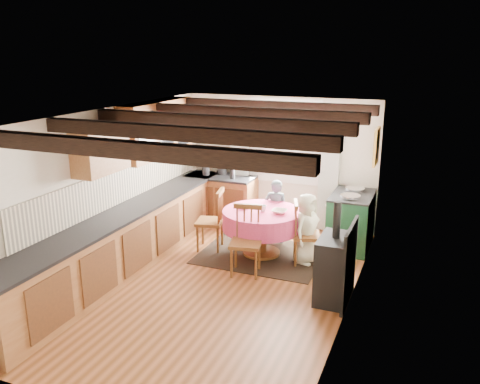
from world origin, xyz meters
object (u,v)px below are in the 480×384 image
at_px(cast_iron_stove, 335,252).
at_px(child_far, 276,211).
at_px(chair_near, 246,241).
at_px(dining_table, 262,233).
at_px(child_right, 306,229).
at_px(chair_right, 306,233).
at_px(chair_left, 210,219).
at_px(aga_range, 351,220).
at_px(cup, 263,208).

distance_m(cast_iron_stove, child_far, 2.13).
bearing_deg(chair_near, dining_table, 79.37).
bearing_deg(child_right, chair_right, -153.60).
bearing_deg(chair_left, dining_table, 81.91).
xyz_separation_m(chair_near, chair_right, (0.72, 0.71, -0.02)).
bearing_deg(aga_range, chair_near, -127.45).
bearing_deg(child_right, child_far, 63.26).
xyz_separation_m(chair_near, aga_range, (1.25, 1.63, -0.05)).
xyz_separation_m(dining_table, child_far, (0.03, 0.62, 0.18)).
relative_size(dining_table, cup, 11.57).
bearing_deg(chair_left, child_far, 114.40).
bearing_deg(aga_range, cup, -143.16).
height_order(chair_near, cast_iron_stove, cast_iron_stove).
relative_size(chair_left, chair_right, 1.04).
distance_m(cast_iron_stove, cup, 1.68).
bearing_deg(chair_right, child_right, -7.00).
relative_size(chair_near, aga_range, 1.01).
bearing_deg(aga_range, cast_iron_stove, -86.73).
height_order(chair_near, cup, chair_near).
distance_m(chair_left, child_right, 1.62).
bearing_deg(chair_near, child_right, 33.71).
bearing_deg(child_right, aga_range, -14.81).
bearing_deg(child_right, cast_iron_stove, -132.43).
bearing_deg(child_far, chair_near, 84.11).
distance_m(dining_table, cast_iron_stove, 1.74).
relative_size(chair_near, cast_iron_stove, 0.76).
relative_size(aga_range, child_right, 0.92).
relative_size(chair_right, aga_range, 0.97).
distance_m(child_right, cup, 0.75).
height_order(chair_near, chair_left, chair_near).
relative_size(chair_left, cup, 9.49).
relative_size(dining_table, cast_iron_stove, 0.92).
bearing_deg(cast_iron_stove, child_right, 122.10).
bearing_deg(cast_iron_stove, chair_right, 122.41).
xyz_separation_m(chair_right, cup, (-0.71, -0.00, 0.31)).
xyz_separation_m(dining_table, chair_near, (0.01, -0.74, 0.14)).
height_order(dining_table, aga_range, aga_range).
relative_size(child_far, cup, 10.29).
distance_m(chair_near, cup, 0.76).
bearing_deg(chair_left, cast_iron_stove, 54.61).
height_order(cast_iron_stove, child_right, cast_iron_stove).
xyz_separation_m(aga_range, child_right, (-0.53, -0.90, 0.09)).
height_order(dining_table, chair_right, chair_right).
relative_size(chair_right, cup, 9.17).
height_order(dining_table, cast_iron_stove, cast_iron_stove).
bearing_deg(child_right, dining_table, 104.39).
bearing_deg(aga_range, dining_table, -144.73).
relative_size(child_right, cup, 10.28).
xyz_separation_m(dining_table, cast_iron_stove, (1.37, -1.03, 0.30)).
bearing_deg(cup, chair_near, -91.35).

